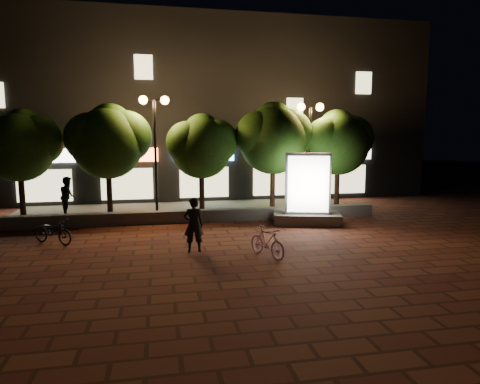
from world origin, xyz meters
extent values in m
plane|color=#592B1C|center=(0.00, 0.00, 0.00)|extent=(80.00, 80.00, 0.00)
cube|color=#65625D|center=(0.00, 4.00, 0.25)|extent=(16.00, 0.45, 0.50)
cube|color=#65625D|center=(0.00, 6.50, 0.04)|extent=(16.00, 5.00, 0.08)
cube|color=black|center=(0.00, 13.00, 5.00)|extent=(28.00, 8.00, 10.00)
cube|color=#FF150C|center=(-9.00, 12.00, 10.70)|extent=(3.00, 0.25, 1.20)
cube|color=black|center=(-9.00, 12.00, 10.05)|extent=(3.00, 0.25, 0.10)
cube|color=white|center=(-7.00, 8.94, 2.60)|extent=(3.20, 0.12, 0.70)
cube|color=beige|center=(-7.00, 8.94, 1.10)|extent=(2.60, 0.10, 1.60)
cube|color=orange|center=(-3.00, 8.94, 2.60)|extent=(3.20, 0.12, 0.70)
cube|color=beige|center=(-3.00, 8.94, 1.10)|extent=(2.60, 0.10, 1.60)
cube|color=#65CBFF|center=(1.00, 8.94, 2.60)|extent=(3.20, 0.12, 0.70)
cube|color=beige|center=(1.00, 8.94, 1.10)|extent=(2.60, 0.10, 1.60)
cube|color=gold|center=(5.00, 8.94, 2.60)|extent=(3.20, 0.12, 0.70)
cube|color=beige|center=(5.00, 8.94, 1.10)|extent=(2.60, 0.10, 1.60)
cube|color=beige|center=(9.00, 8.94, 2.60)|extent=(3.20, 0.12, 0.70)
cube|color=beige|center=(9.00, 8.94, 1.10)|extent=(2.60, 0.10, 1.60)
cube|color=beige|center=(-2.00, 8.94, 7.00)|extent=(0.90, 0.10, 1.20)
cube|color=beige|center=(6.00, 8.94, 5.00)|extent=(0.90, 0.10, 1.20)
cube|color=beige|center=(10.00, 8.94, 6.50)|extent=(0.90, 0.10, 1.20)
cylinder|color=black|center=(-7.00, 5.40, 1.21)|extent=(0.24, 0.24, 2.25)
sphere|color=#295017|center=(-7.00, 5.40, 3.10)|extent=(2.80, 2.80, 2.80)
sphere|color=#295017|center=(-6.30, 5.60, 3.40)|extent=(2.10, 2.10, 2.10)
sphere|color=#295017|center=(-7.63, 5.25, 3.35)|extent=(1.96, 1.96, 1.96)
sphere|color=#295017|center=(-6.90, 5.75, 3.80)|extent=(1.82, 1.82, 1.82)
cylinder|color=black|center=(-3.50, 5.40, 1.25)|extent=(0.24, 0.24, 2.34)
sphere|color=#295017|center=(-3.50, 5.40, 3.25)|extent=(3.00, 3.00, 3.00)
sphere|color=#295017|center=(-2.75, 5.60, 3.54)|extent=(2.25, 2.25, 2.25)
sphere|color=#295017|center=(-4.17, 5.25, 3.50)|extent=(2.10, 2.10, 2.10)
sphere|color=#295017|center=(-3.40, 5.75, 4.00)|extent=(1.95, 1.95, 1.95)
cylinder|color=black|center=(0.50, 5.40, 1.18)|extent=(0.24, 0.24, 2.21)
sphere|color=#295017|center=(0.50, 5.40, 3.03)|extent=(2.70, 2.70, 2.70)
sphere|color=#295017|center=(1.17, 5.60, 3.33)|extent=(2.03, 2.03, 2.02)
sphere|color=#295017|center=(-0.11, 5.25, 3.28)|extent=(1.89, 1.89, 1.89)
sphere|color=#295017|center=(0.60, 5.75, 3.70)|extent=(1.76, 1.76, 1.76)
cylinder|color=black|center=(3.80, 5.40, 1.30)|extent=(0.24, 0.24, 2.43)
sphere|color=#295017|center=(3.80, 5.40, 3.36)|extent=(3.10, 3.10, 3.10)
sphere|color=#295017|center=(4.58, 5.60, 3.66)|extent=(2.33, 2.33, 2.33)
sphere|color=#295017|center=(3.10, 5.25, 3.61)|extent=(2.17, 2.17, 2.17)
sphere|color=#295017|center=(3.90, 5.75, 4.14)|extent=(2.01, 2.02, 2.02)
cylinder|color=black|center=(7.00, 5.40, 1.23)|extent=(0.24, 0.24, 2.29)
sphere|color=#295017|center=(7.00, 5.40, 3.17)|extent=(2.90, 2.90, 2.90)
sphere|color=#295017|center=(7.72, 5.60, 3.47)|extent=(2.18, 2.17, 2.17)
sphere|color=#295017|center=(6.35, 5.25, 3.42)|extent=(2.03, 2.03, 2.03)
sphere|color=#295017|center=(7.10, 5.75, 3.90)|extent=(1.89, 1.88, 1.88)
cylinder|color=black|center=(-1.50, 5.20, 2.58)|extent=(0.12, 0.12, 5.00)
cylinder|color=black|center=(-1.50, 5.20, 5.08)|extent=(0.90, 0.08, 0.08)
sphere|color=#FF963F|center=(-1.95, 5.20, 5.08)|extent=(0.36, 0.36, 0.36)
sphere|color=#FF963F|center=(-1.05, 5.20, 5.08)|extent=(0.36, 0.36, 0.36)
cylinder|color=black|center=(5.50, 5.20, 2.48)|extent=(0.12, 0.12, 4.80)
cylinder|color=black|center=(5.50, 5.20, 4.88)|extent=(0.90, 0.08, 0.08)
sphere|color=#FF963F|center=(5.05, 5.20, 4.88)|extent=(0.36, 0.36, 0.36)
sphere|color=#FF963F|center=(5.95, 5.20, 4.88)|extent=(0.36, 0.36, 0.36)
cube|color=#65625D|center=(4.51, 2.69, 0.22)|extent=(2.94, 1.99, 0.45)
cube|color=#4C4C51|center=(4.51, 2.69, 1.68)|extent=(1.89, 1.06, 2.46)
cube|color=white|center=(4.43, 2.38, 1.68)|extent=(1.58, 0.46, 2.23)
cube|color=white|center=(4.59, 3.00, 1.68)|extent=(1.58, 0.46, 2.23)
imported|color=#CC8BB9|center=(1.73, -1.50, 0.46)|extent=(1.05, 1.57, 0.92)
imported|color=black|center=(-0.36, -0.51, 0.86)|extent=(0.63, 0.42, 1.72)
imported|color=black|center=(-4.91, 1.36, 0.43)|extent=(1.66, 1.38, 0.85)
imported|color=black|center=(-5.33, 6.06, 0.95)|extent=(0.85, 0.99, 1.74)
camera|label=1|loc=(-1.38, -13.20, 3.62)|focal=31.22mm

